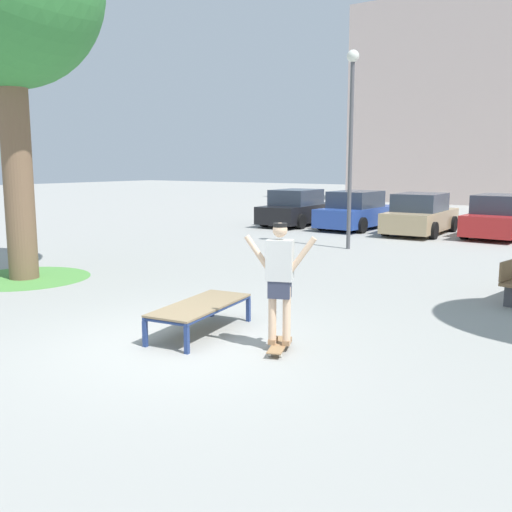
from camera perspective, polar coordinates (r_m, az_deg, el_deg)
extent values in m
plane|color=#999993|center=(8.41, -7.43, -8.79)|extent=(120.00, 120.00, 0.00)
cube|color=navy|center=(9.88, -4.39, -4.88)|extent=(0.07, 0.07, 0.38)
cube|color=navy|center=(9.55, -0.76, -5.35)|extent=(0.07, 0.07, 0.38)
cube|color=navy|center=(8.41, -10.87, -7.53)|extent=(0.07, 0.07, 0.38)
cube|color=navy|center=(8.02, -6.84, -8.25)|extent=(0.07, 0.07, 0.38)
cylinder|color=navy|center=(9.07, -7.39, -4.80)|extent=(0.32, 1.89, 0.05)
cylinder|color=navy|center=(8.71, -3.54, -5.32)|extent=(0.32, 1.89, 0.05)
cylinder|color=navy|center=(9.66, -2.62, -3.88)|extent=(0.76, 0.16, 0.05)
cylinder|color=navy|center=(8.15, -8.94, -6.44)|extent=(0.76, 0.16, 0.05)
cube|color=#847051|center=(8.88, -5.51, -4.80)|extent=(1.02, 1.99, 0.03)
cube|color=#9E754C|center=(8.13, 2.31, -8.73)|extent=(0.47, 0.82, 0.02)
cylinder|color=silver|center=(8.42, 2.17, -8.49)|extent=(0.05, 0.06, 0.06)
cylinder|color=silver|center=(8.39, 3.19, -8.56)|extent=(0.05, 0.06, 0.06)
cylinder|color=silver|center=(7.90, 1.37, -9.69)|extent=(0.05, 0.06, 0.06)
cylinder|color=silver|center=(7.87, 2.45, -9.76)|extent=(0.05, 0.06, 0.06)
cylinder|color=beige|center=(8.03, 1.62, -5.84)|extent=(0.11, 0.11, 0.82)
cube|color=#99704C|center=(8.18, 1.68, -8.29)|extent=(0.18, 0.26, 0.07)
cylinder|color=beige|center=(7.99, 3.04, -5.92)|extent=(0.11, 0.11, 0.82)
cube|color=#99704C|center=(8.14, 3.08, -8.38)|extent=(0.18, 0.26, 0.07)
cube|color=#33384C|center=(7.92, 2.35, -3.27)|extent=(0.35, 0.29, 0.24)
cube|color=silver|center=(7.84, 2.36, -0.41)|extent=(0.42, 0.33, 0.56)
cylinder|color=beige|center=(7.89, 0.23, 0.22)|extent=(0.40, 0.22, 0.52)
cylinder|color=beige|center=(7.78, 4.54, 0.06)|extent=(0.40, 0.22, 0.52)
sphere|color=beige|center=(7.79, 2.38, 2.56)|extent=(0.20, 0.20, 0.20)
cylinder|color=black|center=(7.78, 2.39, 3.08)|extent=(0.19, 0.19, 0.05)
cylinder|color=brown|center=(13.92, -22.39, 7.23)|extent=(0.64, 0.64, 4.56)
cylinder|color=#519342|center=(14.15, -21.83, -2.02)|extent=(2.90, 2.90, 0.01)
cube|color=black|center=(24.55, 4.14, 4.25)|extent=(1.82, 4.25, 0.70)
cube|color=#2D3847|center=(24.37, 3.98, 5.80)|extent=(1.62, 2.15, 0.64)
cylinder|color=black|center=(26.12, 3.86, 4.08)|extent=(0.24, 0.61, 0.60)
cylinder|color=black|center=(25.34, 7.24, 3.88)|extent=(0.24, 0.61, 0.60)
cylinder|color=black|center=(23.88, 0.83, 3.63)|extent=(0.24, 0.61, 0.60)
cylinder|color=black|center=(23.03, 4.43, 3.41)|extent=(0.24, 0.61, 0.60)
cube|color=#28479E|center=(23.43, 9.92, 3.91)|extent=(1.84, 4.25, 0.70)
cube|color=#2D3847|center=(23.25, 9.80, 5.53)|extent=(1.63, 2.15, 0.64)
cylinder|color=black|center=(24.99, 9.49, 3.75)|extent=(0.24, 0.61, 0.60)
cylinder|color=black|center=(24.27, 13.08, 3.49)|extent=(0.24, 0.61, 0.60)
cylinder|color=black|center=(22.71, 6.51, 3.29)|extent=(0.24, 0.61, 0.60)
cylinder|color=black|center=(21.92, 10.37, 3.00)|extent=(0.24, 0.61, 0.60)
cube|color=tan|center=(22.22, 15.90, 3.42)|extent=(1.82, 4.25, 0.70)
cube|color=#2D3847|center=(22.02, 15.86, 5.13)|extent=(1.62, 2.15, 0.64)
cylinder|color=black|center=(23.72, 14.84, 3.30)|extent=(0.24, 0.61, 0.60)
cylinder|color=black|center=(23.26, 18.82, 3.00)|extent=(0.24, 0.61, 0.60)
cylinder|color=black|center=(21.27, 12.66, 2.74)|extent=(0.24, 0.61, 0.60)
cylinder|color=black|center=(20.76, 17.06, 2.41)|extent=(0.24, 0.61, 0.60)
cube|color=red|center=(22.16, 22.99, 3.04)|extent=(1.88, 4.27, 0.70)
cube|color=#2D3847|center=(21.97, 23.00, 4.74)|extent=(1.65, 2.17, 0.64)
cylinder|color=black|center=(23.65, 21.74, 2.94)|extent=(0.25, 0.61, 0.60)
cylinder|color=black|center=(21.16, 19.86, 2.39)|extent=(0.25, 0.61, 0.60)
cylinder|color=#4C4C51|center=(17.70, 9.28, 9.56)|extent=(0.12, 0.12, 5.50)
sphere|color=silver|center=(17.96, 9.52, 18.84)|extent=(0.36, 0.36, 0.36)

